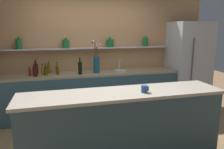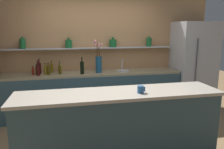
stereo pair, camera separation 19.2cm
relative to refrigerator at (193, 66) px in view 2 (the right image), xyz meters
name	(u,v)px [view 2 (the right image)]	position (x,y,z in m)	size (l,w,h in m)	color
ground_plane	(110,141)	(-2.17, -1.20, -0.98)	(12.00, 12.00, 0.00)	olive
back_wall_unit	(96,52)	(-2.17, 0.40, 0.32)	(5.20, 0.28, 2.60)	tan
back_counter_unit	(93,93)	(-2.30, 0.04, -0.52)	(3.70, 0.62, 0.92)	#334C56
island_counter	(119,128)	(-2.17, -1.80, -0.47)	(2.67, 0.61, 1.02)	#334C56
refrigerator	(193,66)	(0.00, 0.00, 0.00)	(0.86, 0.73, 1.97)	#B7B7BC
flower_vase	(98,62)	(-2.17, -0.01, 0.15)	(0.18, 0.16, 0.68)	navy
sink_fixture	(123,70)	(-1.63, 0.05, -0.04)	(0.27, 0.27, 0.25)	#B7B7BC
bottle_wine_0	(39,68)	(-3.36, 0.14, 0.05)	(0.07, 0.07, 0.31)	#380C0C
bottle_oil_1	(52,68)	(-3.13, 0.21, 0.03)	(0.06, 0.06, 0.24)	brown
bottle_wine_2	(82,68)	(-2.52, -0.08, 0.07)	(0.08, 0.08, 0.34)	black
bottle_oil_3	(60,70)	(-2.96, 0.01, 0.02)	(0.06, 0.06, 0.22)	#47380A
bottle_oil_4	(37,70)	(-3.41, 0.06, 0.02)	(0.05, 0.05, 0.21)	#47380A
bottle_sauce_5	(33,71)	(-3.48, 0.02, 0.01)	(0.05, 0.05, 0.17)	maroon
bottle_oil_6	(48,70)	(-3.18, -0.02, 0.03)	(0.06, 0.06, 0.24)	#47380A
bottle_oil_7	(46,70)	(-3.24, 0.01, 0.03)	(0.06, 0.06, 0.23)	olive
bottle_spirit_8	(60,68)	(-2.96, 0.15, 0.03)	(0.07, 0.07, 0.23)	tan
bottle_wine_9	(38,70)	(-3.37, -0.07, 0.05)	(0.07, 0.07, 0.30)	#380C0C
coffee_mug	(141,89)	(-1.91, -1.89, 0.08)	(0.10, 0.08, 0.09)	#235184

